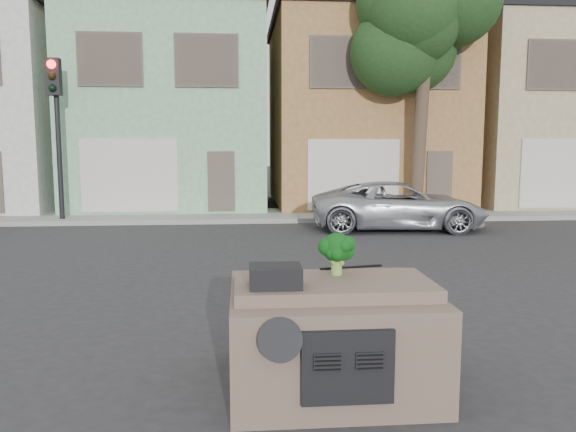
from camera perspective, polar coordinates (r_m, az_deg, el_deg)
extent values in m
plane|color=#303033|center=(8.82, 1.17, -8.81)|extent=(120.00, 120.00, 0.00)
cube|color=gray|center=(19.10, -2.11, 0.06)|extent=(40.00, 3.00, 0.15)
cube|color=#88C192|center=(23.12, -11.48, 10.34)|extent=(7.20, 8.20, 7.55)
cube|color=#A17242|center=(23.49, 7.32, 10.37)|extent=(7.20, 8.20, 7.55)
cube|color=tan|center=(26.10, 23.87, 9.49)|extent=(7.20, 8.20, 7.55)
imported|color=#B5B8BE|center=(16.69, 11.10, -1.36)|extent=(5.22, 2.75, 1.40)
cube|color=black|center=(18.79, -22.37, 6.98)|extent=(0.40, 0.40, 5.10)
cube|color=#1F401B|center=(19.25, 13.33, 12.38)|extent=(4.40, 4.00, 8.50)
cube|color=#705B4D|center=(5.81, 4.34, -11.56)|extent=(2.00, 1.80, 1.12)
cube|color=black|center=(5.23, -1.29, -6.13)|extent=(0.48, 0.38, 0.20)
cube|color=black|center=(6.07, 6.44, -5.18)|extent=(0.69, 0.15, 0.02)
cube|color=#0B3B0E|center=(5.71, 4.98, -3.79)|extent=(0.38, 0.38, 0.44)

